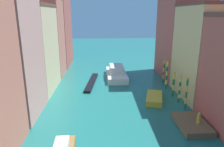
{
  "coord_description": "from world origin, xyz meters",
  "views": [
    {
      "loc": [
        -2.02,
        -12.0,
        12.88
      ],
      "look_at": [
        -0.17,
        27.85,
        1.5
      ],
      "focal_mm": 34.02,
      "sensor_mm": 36.0,
      "label": 1
    }
  ],
  "objects": [
    {
      "name": "building_left_3",
      "position": [
        -14.1,
        32.57,
        8.12
      ],
      "size": [
        7.71,
        7.29,
        16.22
      ],
      "color": "#C6705B",
      "rests_on": "ground"
    },
    {
      "name": "mooring_pole_2",
      "position": [
        9.3,
        19.62,
        2.08
      ],
      "size": [
        0.38,
        0.38,
        4.04
      ],
      "color": "#197247",
      "rests_on": "ground"
    },
    {
      "name": "waterfront_dock",
      "position": [
        8.4,
        9.88,
        0.35
      ],
      "size": [
        3.23,
        5.26,
        0.69
      ],
      "color": "brown",
      "rests_on": "ground"
    },
    {
      "name": "mooring_pole_1",
      "position": [
        9.34,
        16.97,
        2.11
      ],
      "size": [
        0.34,
        0.34,
        4.12
      ],
      "color": "#197247",
      "rests_on": "ground"
    },
    {
      "name": "mooring_pole_4",
      "position": [
        9.61,
        26.45,
        2.34
      ],
      "size": [
        0.29,
        0.29,
        4.59
      ],
      "color": "#197247",
      "rests_on": "ground"
    },
    {
      "name": "gondola_black",
      "position": [
        -4.13,
        26.5,
        0.22
      ],
      "size": [
        2.22,
        10.86,
        0.44
      ],
      "color": "black",
      "rests_on": "ground"
    },
    {
      "name": "ground_plane",
      "position": [
        0.0,
        24.5,
        0.0
      ],
      "size": [
        154.0,
        154.0,
        0.0
      ],
      "primitive_type": "plane",
      "color": "#1E6B66"
    },
    {
      "name": "building_right_3",
      "position": [
        14.1,
        30.79,
        11.0
      ],
      "size": [
        7.71,
        12.08,
        21.97
      ],
      "color": "#B25147",
      "rests_on": "ground"
    },
    {
      "name": "building_right_2",
      "position": [
        14.1,
        19.4,
        7.18
      ],
      "size": [
        7.71,
        10.81,
        14.34
      ],
      "color": "#DBB77A",
      "rests_on": "ground"
    },
    {
      "name": "building_left_2",
      "position": [
        -14.1,
        23.55,
        7.21
      ],
      "size": [
        7.71,
        10.62,
        14.41
      ],
      "color": "beige",
      "rests_on": "ground"
    },
    {
      "name": "mooring_pole_0",
      "position": [
        9.35,
        14.51,
        2.35
      ],
      "size": [
        0.29,
        0.29,
        4.6
      ],
      "color": "#197247",
      "rests_on": "ground"
    },
    {
      "name": "building_left_4",
      "position": [
        -14.1,
        42.26,
        8.7
      ],
      "size": [
        7.71,
        11.42,
        17.39
      ],
      "color": "#B25147",
      "rests_on": "ground"
    },
    {
      "name": "building_left_1",
      "position": [
        -14.1,
        14.21,
        8.13
      ],
      "size": [
        7.71,
        8.22,
        16.24
      ],
      "color": "tan",
      "rests_on": "ground"
    },
    {
      "name": "person_on_dock",
      "position": [
        8.89,
        9.39,
        1.34
      ],
      "size": [
        0.36,
        0.36,
        1.4
      ],
      "color": "gold",
      "rests_on": "waterfront_dock"
    },
    {
      "name": "vaporetto_white",
      "position": [
        0.85,
        29.94,
        0.96
      ],
      "size": [
        4.04,
        9.9,
        2.6
      ],
      "color": "white",
      "rests_on": "ground"
    },
    {
      "name": "motorboat_0",
      "position": [
        5.78,
        17.63,
        0.43
      ],
      "size": [
        3.53,
        5.52,
        0.86
      ],
      "color": "gold",
      "rests_on": "ground"
    },
    {
      "name": "mooring_pole_3",
      "position": [
        9.15,
        22.99,
        2.63
      ],
      "size": [
        0.37,
        0.37,
        5.15
      ],
      "color": "#197247",
      "rests_on": "ground"
    }
  ]
}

